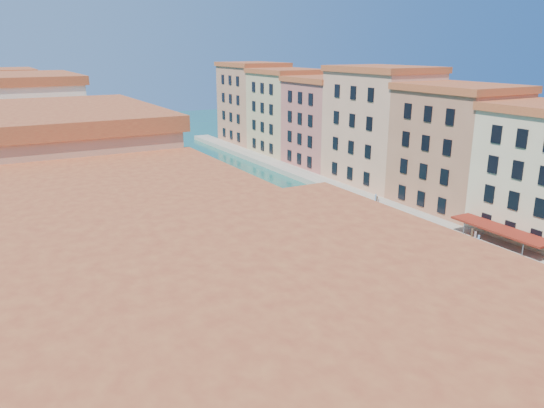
# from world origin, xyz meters

# --- Properties ---
(left_bank_palazzos) EXTENTS (12.80, 128.40, 21.00)m
(left_bank_palazzos) POSITION_xyz_m (-26.00, 64.68, 9.71)
(left_bank_palazzos) COLOR beige
(left_bank_palazzos) RESTS_ON ground
(right_bank_palazzos) EXTENTS (12.80, 128.40, 21.00)m
(right_bank_palazzos) POSITION_xyz_m (30.00, 65.00, 9.75)
(right_bank_palazzos) COLOR #A73835
(right_bank_palazzos) RESTS_ON ground
(quay) EXTENTS (4.00, 140.00, 1.00)m
(quay) POSITION_xyz_m (22.00, 65.00, 0.50)
(quay) COLOR gray
(quay) RESTS_ON ground
(vaporetto_far) EXTENTS (6.66, 19.93, 2.91)m
(vaporetto_far) POSITION_xyz_m (-3.79, 58.26, 1.31)
(vaporetto_far) COLOR silver
(vaporetto_far) RESTS_ON ground
(gondola_fore) EXTENTS (3.40, 10.97, 2.21)m
(gondola_fore) POSITION_xyz_m (-2.78, 27.43, 0.37)
(gondola_fore) COLOR black
(gondola_fore) RESTS_ON ground
(gondola_right) EXTENTS (5.63, 12.28, 2.56)m
(gondola_right) POSITION_xyz_m (11.08, 26.76, 0.49)
(gondola_right) COLOR black
(gondola_right) RESTS_ON ground
(gondola_far) EXTENTS (6.94, 10.61, 1.68)m
(gondola_far) POSITION_xyz_m (6.40, 65.59, 0.34)
(gondola_far) COLOR black
(gondola_far) RESTS_ON ground
(motorboat_mid) EXTENTS (5.00, 8.36, 1.65)m
(motorboat_mid) POSITION_xyz_m (-3.90, 56.31, 0.64)
(motorboat_mid) COLOR white
(motorboat_mid) RESTS_ON ground
(motorboat_far) EXTENTS (3.50, 7.38, 1.47)m
(motorboat_far) POSITION_xyz_m (1.02, 81.45, 0.57)
(motorboat_far) COLOR silver
(motorboat_far) RESTS_ON ground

